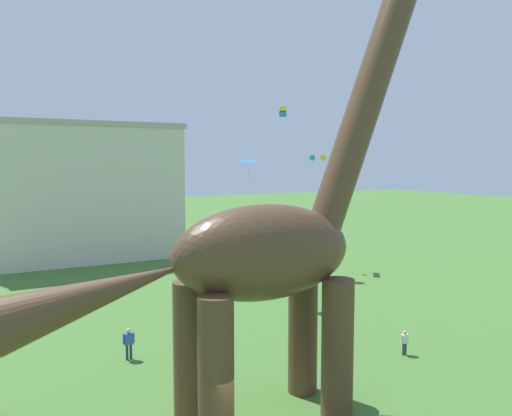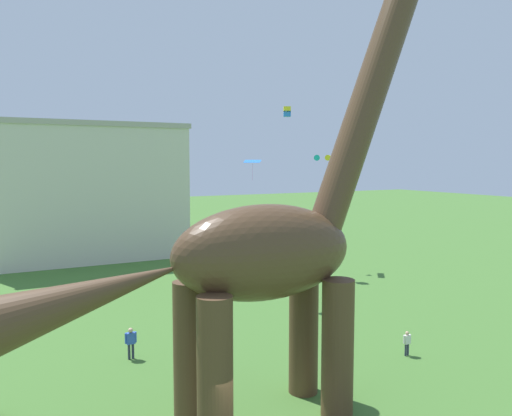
# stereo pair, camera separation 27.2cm
# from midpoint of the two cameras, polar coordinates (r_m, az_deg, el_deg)

# --- Properties ---
(dinosaur_sculpture) EXTENTS (16.69, 3.54, 17.44)m
(dinosaur_sculpture) POSITION_cam_midpoint_polar(r_m,az_deg,el_deg) (19.24, 1.10, -4.85)
(dinosaur_sculpture) COLOR #513823
(dinosaur_sculpture) RESTS_ON ground_plane
(person_near_flyer) EXTENTS (0.46, 0.20, 1.24)m
(person_near_flyer) POSITION_cam_midpoint_polar(r_m,az_deg,el_deg) (27.86, 16.36, -13.69)
(person_near_flyer) COLOR #2D3347
(person_near_flyer) RESTS_ON ground_plane
(person_watching_child) EXTENTS (0.58, 0.26, 1.55)m
(person_watching_child) POSITION_cam_midpoint_polar(r_m,az_deg,el_deg) (26.99, -13.16, -13.81)
(person_watching_child) COLOR #2D3347
(person_watching_child) RESTS_ON ground_plane
(kite_mid_left) EXTENTS (1.88, 1.83, 0.53)m
(kite_mid_left) POSITION_cam_midpoint_polar(r_m,az_deg,el_deg) (47.44, 7.75, 5.43)
(kite_mid_left) COLOR yellow
(kite_near_high) EXTENTS (1.81, 1.35, 2.23)m
(kite_near_high) POSITION_cam_midpoint_polar(r_m,az_deg,el_deg) (34.51, 4.87, -2.14)
(kite_near_high) COLOR #19B2B7
(kite_high_right) EXTENTS (1.64, 1.57, 1.63)m
(kite_high_right) POSITION_cam_midpoint_polar(r_m,az_deg,el_deg) (41.16, -0.20, 5.09)
(kite_high_right) COLOR #287AE5
(kite_far_right) EXTENTS (0.81, 0.81, 0.86)m
(kite_far_right) POSITION_cam_midpoint_polar(r_m,az_deg,el_deg) (45.76, 3.57, 10.41)
(kite_far_right) COLOR yellow
(background_building_block) EXTENTS (19.36, 12.25, 13.32)m
(background_building_block) POSITION_cam_midpoint_polar(r_m,az_deg,el_deg) (55.95, -18.42, 1.82)
(background_building_block) COLOR beige
(background_building_block) RESTS_ON ground_plane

